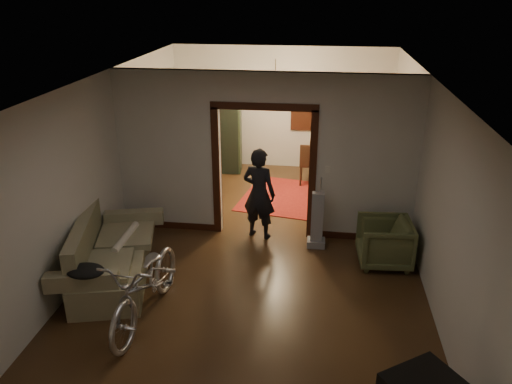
% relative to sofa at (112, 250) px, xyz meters
% --- Properties ---
extents(floor, '(5.00, 8.50, 0.01)m').
position_rel_sofa_xyz_m(floor, '(2.03, 1.02, -0.48)').
color(floor, '#301D0F').
rests_on(floor, ground).
extents(ceiling, '(5.00, 8.50, 0.01)m').
position_rel_sofa_xyz_m(ceiling, '(2.03, 1.02, 2.32)').
color(ceiling, white).
rests_on(ceiling, floor).
extents(wall_back, '(5.00, 0.02, 2.80)m').
position_rel_sofa_xyz_m(wall_back, '(2.03, 5.27, 0.92)').
color(wall_back, beige).
rests_on(wall_back, floor).
extents(wall_left, '(0.02, 8.50, 2.80)m').
position_rel_sofa_xyz_m(wall_left, '(-0.47, 1.02, 0.92)').
color(wall_left, beige).
rests_on(wall_left, floor).
extents(wall_right, '(0.02, 8.50, 2.80)m').
position_rel_sofa_xyz_m(wall_right, '(4.53, 1.02, 0.92)').
color(wall_right, beige).
rests_on(wall_right, floor).
extents(partition_wall, '(5.00, 0.14, 2.80)m').
position_rel_sofa_xyz_m(partition_wall, '(2.03, 1.77, 0.92)').
color(partition_wall, beige).
rests_on(partition_wall, floor).
extents(door_casing, '(1.74, 0.20, 2.32)m').
position_rel_sofa_xyz_m(door_casing, '(2.03, 1.77, 0.62)').
color(door_casing, black).
rests_on(door_casing, floor).
extents(far_window, '(0.98, 0.06, 1.28)m').
position_rel_sofa_xyz_m(far_window, '(2.73, 5.23, 1.07)').
color(far_window, black).
rests_on(far_window, wall_back).
extents(chandelier, '(0.24, 0.24, 0.24)m').
position_rel_sofa_xyz_m(chandelier, '(2.03, 3.52, 1.87)').
color(chandelier, '#FFE0A5').
rests_on(chandelier, ceiling).
extents(light_switch, '(0.08, 0.01, 0.12)m').
position_rel_sofa_xyz_m(light_switch, '(3.08, 1.70, 0.77)').
color(light_switch, silver).
rests_on(light_switch, partition_wall).
extents(sofa, '(1.42, 2.24, 0.95)m').
position_rel_sofa_xyz_m(sofa, '(0.00, 0.00, 0.00)').
color(sofa, '#726F4C').
rests_on(sofa, floor).
extents(rolled_paper, '(0.11, 0.88, 0.11)m').
position_rel_sofa_xyz_m(rolled_paper, '(0.10, 0.30, 0.05)').
color(rolled_paper, beige).
rests_on(rolled_paper, sofa).
extents(jacket, '(0.49, 0.37, 0.14)m').
position_rel_sofa_xyz_m(jacket, '(0.05, -0.91, 0.20)').
color(jacket, black).
rests_on(jacket, sofa).
extents(bicycle, '(0.83, 2.00, 1.02)m').
position_rel_sofa_xyz_m(bicycle, '(0.82, -0.86, 0.04)').
color(bicycle, silver).
rests_on(bicycle, floor).
extents(armchair, '(0.85, 0.83, 0.73)m').
position_rel_sofa_xyz_m(armchair, '(3.99, 0.96, -0.11)').
color(armchair, '#505731').
rests_on(armchair, floor).
extents(vacuum, '(0.35, 0.31, 0.97)m').
position_rel_sofa_xyz_m(vacuum, '(2.95, 1.38, 0.01)').
color(vacuum, gray).
rests_on(vacuum, floor).
extents(person, '(0.67, 0.54, 1.59)m').
position_rel_sofa_xyz_m(person, '(1.96, 1.62, 0.32)').
color(person, black).
rests_on(person, floor).
extents(oriental_rug, '(1.78, 2.16, 0.01)m').
position_rel_sofa_xyz_m(oriental_rug, '(2.20, 3.40, -0.47)').
color(oriental_rug, maroon).
rests_on(oriental_rug, floor).
extents(locker, '(0.86, 0.52, 1.65)m').
position_rel_sofa_xyz_m(locker, '(0.73, 4.75, 0.35)').
color(locker, '#24311D').
rests_on(locker, floor).
extents(globe, '(0.30, 0.30, 0.30)m').
position_rel_sofa_xyz_m(globe, '(0.73, 4.75, 1.46)').
color(globe, '#1E5972').
rests_on(globe, locker).
extents(desk, '(0.97, 0.56, 0.71)m').
position_rel_sofa_xyz_m(desk, '(3.18, 4.75, -0.12)').
color(desk, black).
rests_on(desk, floor).
extents(desk_chair, '(0.50, 0.50, 0.94)m').
position_rel_sofa_xyz_m(desk_chair, '(2.74, 4.18, -0.01)').
color(desk_chair, black).
rests_on(desk_chair, floor).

